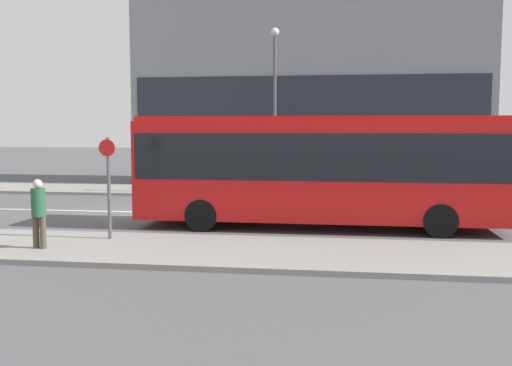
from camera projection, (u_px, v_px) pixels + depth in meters
name	position (u px, v px, depth m)	size (l,w,h in m)	color
ground_plane	(129.00, 212.00, 20.62)	(120.00, 120.00, 0.00)	#4F4F51
sidewalk_near	(40.00, 246.00, 14.46)	(44.00, 3.50, 0.13)	gray
sidewalk_far	(177.00, 191.00, 26.77)	(44.00, 3.50, 0.13)	gray
lane_centerline	(129.00, 212.00, 20.62)	(41.80, 0.16, 0.01)	silver
apartment_block_left_tower	(310.00, 30.00, 30.49)	(18.50, 4.47, 16.47)	gray
city_bus	(319.00, 164.00, 17.21)	(11.00, 2.46, 3.38)	red
parked_car_0	(492.00, 191.00, 21.84)	(4.57, 1.71, 1.33)	maroon
pedestrian_near_stop	(39.00, 209.00, 13.79)	(0.35, 0.34, 1.69)	#4C4233
bus_stop_sign	(108.00, 180.00, 14.92)	(0.44, 0.12, 2.67)	#4C4C51
street_lamp	(275.00, 94.00, 24.60)	(0.36, 0.36, 7.15)	#4C4C51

